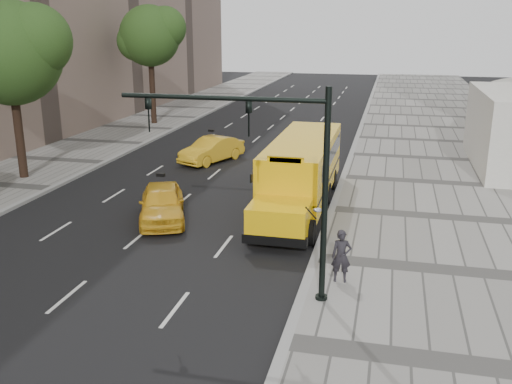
% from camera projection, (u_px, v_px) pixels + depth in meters
% --- Properties ---
extents(ground, '(140.00, 140.00, 0.00)m').
position_uv_depth(ground, '(203.00, 202.00, 26.48)').
color(ground, black).
rests_on(ground, ground).
extents(sidewalk_museum, '(12.00, 140.00, 0.15)m').
position_uv_depth(sidewalk_museum, '(476.00, 221.00, 23.80)').
color(sidewalk_museum, gray).
rests_on(sidewalk_museum, ground).
extents(curb_museum, '(0.30, 140.00, 0.15)m').
position_uv_depth(curb_museum, '(332.00, 210.00, 25.13)').
color(curb_museum, gray).
rests_on(curb_museum, ground).
extents(curb_far, '(0.30, 140.00, 0.15)m').
position_uv_depth(curb_far, '(49.00, 189.00, 28.24)').
color(curb_far, gray).
rests_on(curb_far, ground).
extents(tree_b, '(5.88, 5.22, 9.17)m').
position_uv_depth(tree_b, '(11.00, 52.00, 28.38)').
color(tree_b, black).
rests_on(tree_b, ground).
extents(tree_c, '(5.31, 4.72, 9.36)m').
position_uv_depth(tree_c, '(151.00, 35.00, 44.43)').
color(tree_c, black).
rests_on(tree_c, ground).
extents(school_bus, '(2.96, 11.56, 3.19)m').
position_uv_depth(school_bus, '(302.00, 167.00, 25.68)').
color(school_bus, yellow).
rests_on(school_bus, ground).
extents(taxi_near, '(3.34, 4.86, 1.54)m').
position_uv_depth(taxi_near, '(162.00, 203.00, 23.86)').
color(taxi_near, gold).
rests_on(taxi_near, ground).
extents(taxi_far, '(3.19, 4.71, 1.47)m').
position_uv_depth(taxi_far, '(212.00, 150.00, 33.92)').
color(taxi_far, gold).
rests_on(taxi_far, ground).
extents(pedestrian, '(0.66, 0.48, 1.70)m').
position_uv_depth(pedestrian, '(341.00, 256.00, 17.85)').
color(pedestrian, black).
rests_on(pedestrian, sidewalk_museum).
extents(traffic_signal, '(6.18, 0.36, 6.40)m').
position_uv_depth(traffic_signal, '(276.00, 167.00, 16.11)').
color(traffic_signal, black).
rests_on(traffic_signal, ground).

